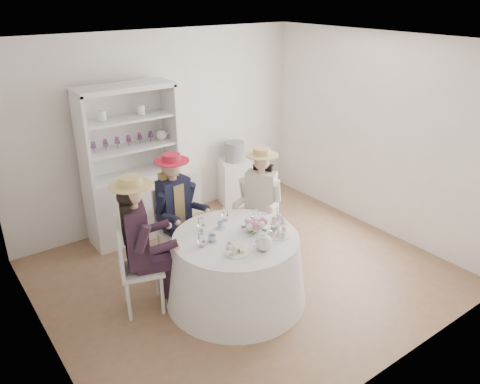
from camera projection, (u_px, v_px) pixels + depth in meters
ground at (245, 274)px, 5.69m from camera, size 4.50×4.50×0.00m
ceiling at (246, 42)px, 4.60m from camera, size 4.50×4.50×0.00m
wall_back at (161, 129)px, 6.62m from camera, size 4.50×0.00×4.50m
wall_front at (398, 244)px, 3.67m from camera, size 4.50×0.00×4.50m
wall_left at (32, 227)px, 3.93m from camera, size 0.00×4.50×4.50m
wall_right at (377, 135)px, 6.36m from camera, size 0.00×4.50×4.50m
tea_table at (236, 268)px, 5.10m from camera, size 1.55×1.55×0.78m
hutch at (133, 186)px, 6.29m from camera, size 1.25×0.50×2.10m
side_table at (235, 182)px, 7.44m from camera, size 0.57×0.57×0.71m
hatbox at (234, 151)px, 7.23m from camera, size 0.34×0.34×0.30m
guest_left at (139, 237)px, 4.76m from camera, size 0.63×0.58×1.53m
guest_mid at (175, 205)px, 5.56m from camera, size 0.54×0.56×1.45m
guest_right at (260, 197)px, 5.81m from camera, size 0.61×0.58×1.43m
spare_chair at (184, 205)px, 6.18m from camera, size 0.45×0.45×1.03m
teacup_a at (212, 239)px, 4.84m from camera, size 0.11×0.11×0.07m
teacup_b at (220, 225)px, 5.11m from camera, size 0.10×0.10×0.07m
teacup_c at (251, 222)px, 5.17m from camera, size 0.10×0.10×0.08m
flower_bowl at (254, 229)px, 5.05m from camera, size 0.21×0.21×0.05m
flower_arrangement at (255, 224)px, 5.01m from camera, size 0.20×0.20×0.08m
table_teapot at (264, 242)px, 4.68m from camera, size 0.25×0.18×0.19m
sandwich_plate at (237, 251)px, 4.65m from camera, size 0.27×0.27×0.06m
cupcake_stand at (278, 229)px, 4.93m from camera, size 0.25×0.25×0.23m
stemware_set at (236, 230)px, 4.91m from camera, size 0.86×0.86×0.15m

